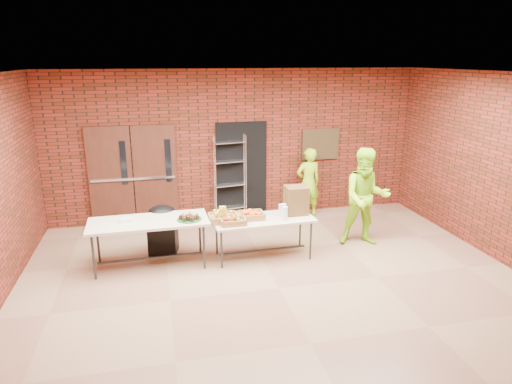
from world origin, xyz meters
TOP-DOWN VIEW (x-y plane):
  - room at (0.00, 0.00)m, footprint 8.08×7.08m
  - double_doors at (-2.20, 3.44)m, footprint 1.78×0.12m
  - dark_doorway at (0.10, 3.46)m, footprint 1.10×0.06m
  - bronze_plaque at (1.90, 3.45)m, footprint 0.85×0.04m
  - wire_rack at (-0.18, 3.32)m, footprint 0.71×0.32m
  - table_left at (-1.91, 1.28)m, footprint 1.99×0.87m
  - table_right at (0.04, 1.20)m, footprint 1.80×0.82m
  - basket_bananas at (-0.66, 1.20)m, footprint 0.49×0.38m
  - basket_oranges at (-0.18, 1.23)m, footprint 0.45×0.35m
  - basket_apples at (-0.53, 1.03)m, footprint 0.43×0.33m
  - muffin_tray at (-1.24, 1.17)m, footprint 0.41×0.41m
  - napkin_box at (-2.27, 1.30)m, footprint 0.19×0.13m
  - coffee_dispenser at (0.67, 1.31)m, footprint 0.38×0.34m
  - cup_stack_front at (0.39, 1.13)m, footprint 0.09×0.09m
  - cup_stack_mid at (0.38, 1.01)m, footprint 0.08×0.08m
  - cup_stack_back at (0.36, 1.22)m, footprint 0.07×0.07m
  - covered_grill at (-1.68, 1.79)m, footprint 0.56×0.50m
  - volunteer_woman at (1.52, 3.10)m, footprint 0.60×0.42m
  - volunteer_man at (2.04, 1.35)m, footprint 1.04×0.89m

SIDE VIEW (x-z plane):
  - covered_grill at x=-1.68m, z-range 0.00..0.90m
  - table_right at x=0.04m, z-range 0.30..1.03m
  - table_left at x=-1.91m, z-range 0.34..1.15m
  - volunteer_woman at x=1.52m, z-range 0.00..1.55m
  - basket_apples at x=-0.53m, z-range 0.72..0.85m
  - basket_oranges at x=-0.18m, z-range 0.72..0.86m
  - basket_bananas at x=-0.66m, z-range 0.72..0.87m
  - cup_stack_back at x=0.36m, z-range 0.73..0.95m
  - napkin_box at x=-2.27m, z-range 0.81..0.87m
  - cup_stack_mid at x=0.38m, z-range 0.73..0.98m
  - cup_stack_front at x=0.39m, z-range 0.73..0.98m
  - muffin_tray at x=-1.24m, z-range 0.81..0.91m
  - volunteer_man at x=2.04m, z-range 0.00..1.85m
  - wire_rack at x=-0.18m, z-range 0.00..1.85m
  - coffee_dispenser at x=0.67m, z-range 0.73..1.23m
  - dark_doorway at x=0.10m, z-range 0.00..2.10m
  - double_doors at x=-2.20m, z-range 0.00..2.10m
  - bronze_plaque at x=1.90m, z-range 1.20..1.90m
  - room at x=0.00m, z-range -0.04..3.24m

